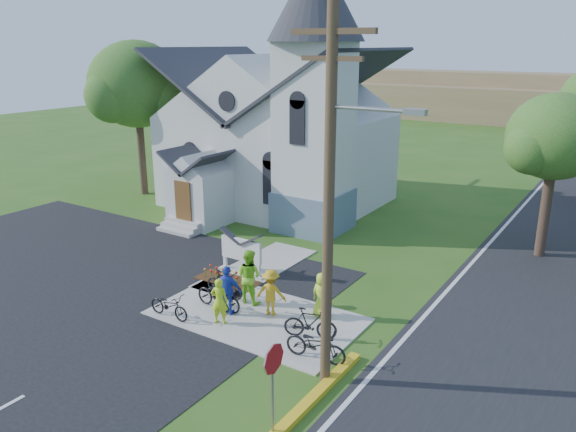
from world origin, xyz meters
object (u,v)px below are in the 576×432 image
Objects in this scene: cyclist_0 at (219,301)px; bike_3 at (310,323)px; utility_pole at (331,192)px; cyclist_4 at (322,295)px; cyclist_2 at (228,291)px; bike_4 at (316,344)px; cyclist_1 at (249,276)px; stop_sign at (273,371)px; bike_1 at (224,284)px; church_sign at (241,250)px; bike_0 at (169,306)px; cyclist_3 at (271,292)px; bike_2 at (219,295)px.

cyclist_0 reaches higher than bike_3.
cyclist_4 is (-1.98, 3.17, -4.56)m from utility_pole.
cyclist_2 is 4.10m from bike_4.
stop_sign is at bearing 129.59° from cyclist_1.
stop_sign is 7.94m from bike_1.
cyclist_2 is at bearing -59.88° from church_sign.
cyclist_3 reaches higher than bike_0.
cyclist_3 is at bearing 125.23° from stop_sign.
bike_0 is at bearing 154.64° from stop_sign.
cyclist_2 is at bearing 72.05° from bike_3.
cyclist_3 is (2.75, 2.07, 0.38)m from bike_0.
cyclist_0 is (-4.57, 0.93, -4.56)m from utility_pole.
cyclist_0 is at bearing 42.52° from cyclist_4.
bike_1 is at bearing -12.66° from bike_0.
bike_2 is (0.98, 1.42, 0.06)m from bike_0.
cyclist_1 is (1.54, 2.44, 0.55)m from bike_0.
bike_0 is 1.05× the size of cyclist_4.
bike_1 is (0.84, -2.12, -0.48)m from church_sign.
cyclist_4 reaches higher than bike_1.
bike_3 is (-1.56, 1.70, -4.84)m from utility_pole.
cyclist_2 is at bearing 72.08° from bike_4.
cyclist_2 is 3.20m from cyclist_4.
cyclist_2 is 0.66m from bike_2.
cyclist_4 is (1.53, 0.80, -0.02)m from cyclist_3.
bike_0 is 0.87× the size of bike_2.
bike_2 is at bearing -34.08° from bike_0.
bike_2 is (-0.71, 0.79, -0.29)m from cyclist_0.
bike_2 is (1.28, -2.98, -0.48)m from church_sign.
cyclist_2 reaches higher than bike_2.
cyclist_3 is 0.96× the size of bike_3.
utility_pole reaches higher than stop_sign.
stop_sign reaches higher than church_sign.
cyclist_4 is 2.77m from bike_4.
stop_sign reaches higher than bike_1.
cyclist_3 is 1.73m from cyclist_4.
utility_pole is 4.96m from bike_4.
bike_1 is 0.97m from bike_2.
stop_sign is at bearing -48.12° from church_sign.
bike_4 reaches higher than bike_1.
bike_1 is 5.30m from bike_4.
cyclist_1 is (-4.79, 5.44, -0.74)m from stop_sign.
bike_2 is 3.72m from bike_3.
bike_0 is 3.46m from cyclist_3.
cyclist_0 is at bearing 92.79° from cyclist_1.
bike_2 reaches higher than bike_0.
cyclist_3 is at bearing -37.36° from church_sign.
utility_pole is at bearing -106.12° from bike_2.
bike_0 is (-1.69, -0.63, -0.36)m from cyclist_0.
cyclist_2 is (1.81, -3.12, -0.10)m from church_sign.
bike_1 is at bearing -74.98° from cyclist_0.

